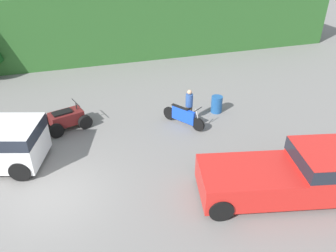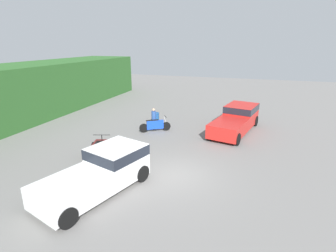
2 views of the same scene
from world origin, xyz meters
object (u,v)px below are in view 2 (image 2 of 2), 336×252
Objects in this scene: pickup_truck_red at (237,118)px; rider_person at (154,118)px; quad_atv at (100,149)px; steel_barrel at (156,118)px; pickup_truck_second at (102,170)px; dirt_bike at (155,125)px.

pickup_truck_red reaches higher than rider_person.
quad_atv is 1.38× the size of rider_person.
rider_person is at bearing -28.78° from quad_atv.
pickup_truck_red is 10.56m from quad_atv.
quad_atv reaches higher than steel_barrel.
pickup_truck_second reaches higher than steel_barrel.
rider_person is at bearing 119.85° from pickup_truck_red.
pickup_truck_red reaches higher than quad_atv.
pickup_truck_second is at bearing -118.89° from dirt_bike.
rider_person reaches higher than dirt_bike.
rider_person is (5.78, -1.16, 0.44)m from quad_atv.
pickup_truck_second is 6.40× the size of steel_barrel.
pickup_truck_second is 2.39× the size of quad_atv.
steel_barrel is at bearing 24.83° from pickup_truck_second.
pickup_truck_second is 3.73m from quad_atv.
dirt_bike is (8.47, 0.66, -0.48)m from pickup_truck_second.
pickup_truck_second is at bearing -172.38° from steel_barrel.
dirt_bike is at bearing -32.04° from quad_atv.
rider_person is at bearing 90.29° from dirt_bike.
steel_barrel is (7.51, -0.65, -0.04)m from quad_atv.
pickup_truck_second is at bearing 166.96° from pickup_truck_red.
steel_barrel is (-0.13, 6.61, -0.52)m from pickup_truck_red.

